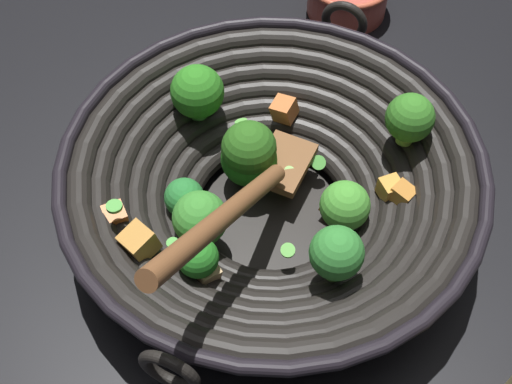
{
  "coord_description": "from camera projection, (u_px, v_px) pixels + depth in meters",
  "views": [
    {
      "loc": [
        -0.39,
        -0.12,
        0.62
      ],
      "look_at": [
        0.01,
        0.02,
        0.03
      ],
      "focal_mm": 48.41,
      "sensor_mm": 36.0,
      "label": 1
    }
  ],
  "objects": [
    {
      "name": "wok",
      "position": [
        271.0,
        182.0,
        0.68
      ],
      "size": [
        0.45,
        0.42,
        0.22
      ],
      "color": "black",
      "rests_on": "ground"
    },
    {
      "name": "ground_plane",
      "position": [
        271.0,
        217.0,
        0.74
      ],
      "size": [
        4.0,
        4.0,
        0.0
      ],
      "primitive_type": "plane",
      "color": "black"
    }
  ]
}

